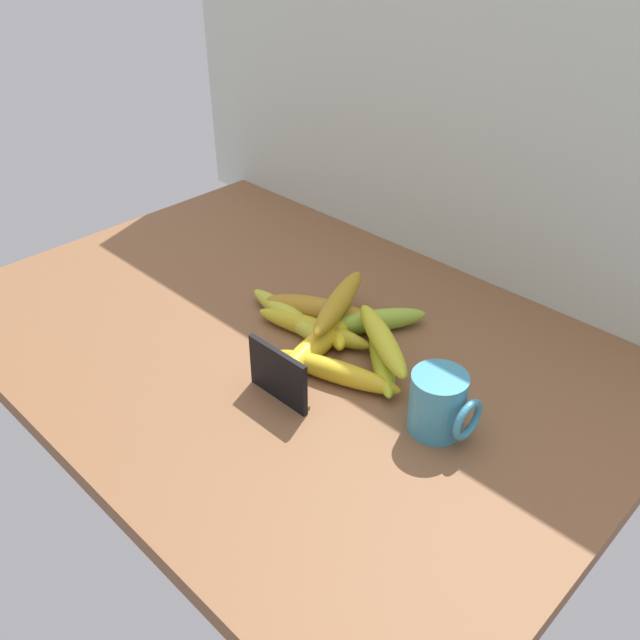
{
  "coord_description": "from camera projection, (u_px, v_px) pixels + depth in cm",
  "views": [
    {
      "loc": [
        66.18,
        -59.16,
        66.38
      ],
      "look_at": [
        5.88,
        2.44,
        8.0
      ],
      "focal_mm": 37.9,
      "sensor_mm": 36.0,
      "label": 1
    }
  ],
  "objects": [
    {
      "name": "back_wall",
      "position": [
        446.0,
        88.0,
        1.14
      ],
      "size": [
        130.0,
        2.0,
        70.0
      ],
      "primitive_type": "cube",
      "color": "silver",
      "rests_on": "ground"
    },
    {
      "name": "banana_6",
      "position": [
        318.0,
        310.0,
        1.12
      ],
      "size": [
        19.1,
        12.19,
        4.37
      ],
      "primitive_type": "ellipsoid",
      "rotation": [
        0.0,
        0.0,
        0.45
      ],
      "color": "#A87921",
      "rests_on": "counter_top"
    },
    {
      "name": "banana_4",
      "position": [
        313.0,
        328.0,
        1.08
      ],
      "size": [
        20.56,
        8.55,
        3.4
      ],
      "primitive_type": "ellipsoid",
      "rotation": [
        0.0,
        0.0,
        3.4
      ],
      "color": "gold",
      "rests_on": "counter_top"
    },
    {
      "name": "banana_0",
      "position": [
        290.0,
        317.0,
        1.11
      ],
      "size": [
        20.96,
        5.84,
        3.32
      ],
      "primitive_type": "ellipsoid",
      "rotation": [
        0.0,
        0.0,
        3.02
      ],
      "color": "gold",
      "rests_on": "counter_top"
    },
    {
      "name": "coffee_mug",
      "position": [
        439.0,
        404.0,
        0.89
      ],
      "size": [
        9.07,
        7.57,
        8.81
      ],
      "color": "teal",
      "rests_on": "counter_top"
    },
    {
      "name": "banana_9",
      "position": [
        339.0,
        302.0,
        1.08
      ],
      "size": [
        11.0,
        19.78,
        3.54
      ],
      "primitive_type": "ellipsoid",
      "rotation": [
        0.0,
        0.0,
        1.97
      ],
      "color": "#AE851D",
      "rests_on": "banana_5"
    },
    {
      "name": "banana_5",
      "position": [
        336.0,
        322.0,
        1.1
      ],
      "size": [
        13.55,
        12.7,
        3.44
      ],
      "primitive_type": "ellipsoid",
      "rotation": [
        0.0,
        0.0,
        2.41
      ],
      "color": "yellow",
      "rests_on": "counter_top"
    },
    {
      "name": "banana_7",
      "position": [
        316.0,
        345.0,
        1.04
      ],
      "size": [
        7.48,
        21.03,
        3.74
      ],
      "primitive_type": "ellipsoid",
      "rotation": [
        0.0,
        0.0,
        4.9
      ],
      "color": "yellow",
      "rests_on": "counter_top"
    },
    {
      "name": "banana_1",
      "position": [
        381.0,
        356.0,
        1.02
      ],
      "size": [
        16.48,
        15.77,
        3.38
      ],
      "primitive_type": "ellipsoid",
      "rotation": [
        0.0,
        0.0,
        2.39
      ],
      "color": "#B0C225",
      "rests_on": "counter_top"
    },
    {
      "name": "counter_top",
      "position": [
        284.0,
        345.0,
        1.1
      ],
      "size": [
        110.0,
        76.0,
        3.0
      ],
      "primitive_type": "cube",
      "color": "brown",
      "rests_on": "ground"
    },
    {
      "name": "banana_3",
      "position": [
        336.0,
        371.0,
        0.99
      ],
      "size": [
        20.46,
        9.42,
        3.41
      ],
      "primitive_type": "ellipsoid",
      "rotation": [
        0.0,
        0.0,
        3.45
      ],
      "color": "gold",
      "rests_on": "counter_top"
    },
    {
      "name": "chalkboard_sign",
      "position": [
        278.0,
        376.0,
        0.94
      ],
      "size": [
        11.0,
        1.8,
        8.4
      ],
      "color": "black",
      "rests_on": "counter_top"
    },
    {
      "name": "banana_8",
      "position": [
        382.0,
        340.0,
        1.0
      ],
      "size": [
        17.84,
        12.56,
        3.4
      ],
      "primitive_type": "ellipsoid",
      "rotation": [
        0.0,
        0.0,
        2.6
      ],
      "color": "gold",
      "rests_on": "banana_1"
    },
    {
      "name": "banana_2",
      "position": [
        373.0,
        321.0,
        1.09
      ],
      "size": [
        12.75,
        17.19,
        3.7
      ],
      "primitive_type": "ellipsoid",
      "rotation": [
        0.0,
        0.0,
        1.01
      ],
      "color": "#92B733",
      "rests_on": "counter_top"
    }
  ]
}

